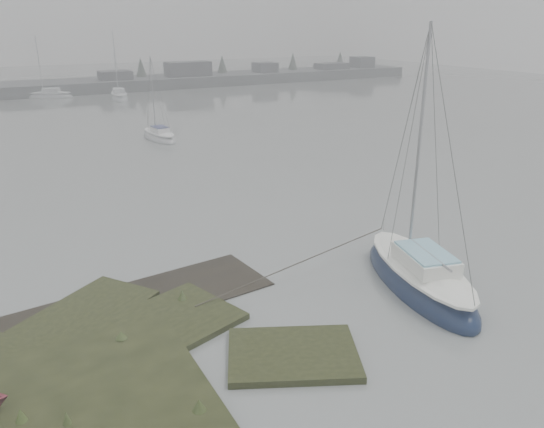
# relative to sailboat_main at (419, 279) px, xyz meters

# --- Properties ---
(ground) EXTENTS (160.00, 160.00, 0.00)m
(ground) POSITION_rel_sailboat_main_xyz_m (-6.42, 29.01, -0.29)
(ground) COLOR slate
(ground) RESTS_ON ground
(far_shoreline) EXTENTS (60.00, 8.00, 4.15)m
(far_shoreline) POSITION_rel_sailboat_main_xyz_m (20.42, 60.91, 0.56)
(far_shoreline) COLOR #4C4F51
(far_shoreline) RESTS_ON ground
(sailboat_main) EXTENTS (3.75, 6.94, 9.32)m
(sailboat_main) POSITION_rel_sailboat_main_xyz_m (0.00, 0.00, 0.00)
(sailboat_main) COLOR #0C1835
(sailboat_main) RESTS_ON ground
(sailboat_white) EXTENTS (2.16, 4.89, 6.68)m
(sailboat_white) POSITION_rel_sailboat_main_xyz_m (-0.64, 27.69, -0.08)
(sailboat_white) COLOR silver
(sailboat_white) RESTS_ON ground
(sailboat_far_b) EXTENTS (2.63, 5.92, 8.08)m
(sailboat_far_b) POSITION_rel_sailboat_main_xyz_m (1.97, 51.68, -0.04)
(sailboat_far_b) COLOR #B5BBC1
(sailboat_far_b) RESTS_ON ground
(sailboat_far_c) EXTENTS (5.61, 3.75, 7.55)m
(sailboat_far_c) POSITION_rel_sailboat_main_xyz_m (-5.04, 56.53, -0.05)
(sailboat_far_c) COLOR #A6ABB0
(sailboat_far_c) RESTS_ON ground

